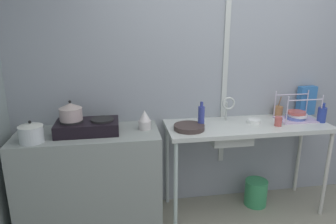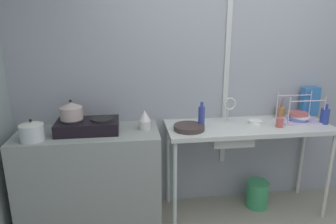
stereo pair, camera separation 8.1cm
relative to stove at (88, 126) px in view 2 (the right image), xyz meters
name	(u,v)px [view 2 (the right image)]	position (x,y,z in m)	size (l,w,h in m)	color
wall_back	(225,68)	(1.32, 0.32, 0.44)	(4.87, 0.10, 2.80)	#8D959B
wall_metal_strip	(228,54)	(1.32, 0.26, 0.58)	(0.05, 0.01, 2.24)	#B7BFB7
counter_concrete	(91,178)	(-0.01, 0.00, -0.51)	(1.24, 0.54, 0.91)	gray
counter_sink	(248,132)	(1.47, 0.00, -0.13)	(1.55, 0.54, 0.91)	#B7BFB7
stove	(88,126)	(0.00, 0.00, 0.00)	(0.53, 0.30, 0.12)	black
pot_on_left_burner	(71,111)	(-0.13, 0.00, 0.14)	(0.19, 0.19, 0.17)	#A79592
pot_beside_stove	(32,131)	(-0.42, -0.15, 0.02)	(0.19, 0.19, 0.18)	silver
percolator	(145,120)	(0.50, 0.02, 0.03)	(0.12, 0.12, 0.17)	beige
sink_basin	(229,134)	(1.28, -0.04, -0.13)	(0.37, 0.31, 0.14)	#B7BFB7
faucet	(229,106)	(1.31, 0.11, 0.11)	(0.13, 0.07, 0.25)	#B7BFB7
frying_pan	(189,128)	(0.89, -0.06, -0.04)	(0.28, 0.28, 0.04)	#3B302C
dish_rack	(299,117)	(1.99, 0.04, -0.01)	(0.37, 0.25, 0.27)	#B7B1C2
cup_by_rack	(280,123)	(1.73, -0.09, -0.02)	(0.07, 0.07, 0.08)	#B1514C
small_bowl_on_drainboard	(255,122)	(1.54, 0.02, -0.04)	(0.12, 0.12, 0.04)	white
bottle_by_sink	(202,117)	(1.01, -0.01, 0.05)	(0.06, 0.06, 0.24)	#313C8A
bottle_by_rack	(325,116)	(2.20, -0.05, 0.02)	(0.08, 0.08, 0.19)	navy
cereal_box	(310,101)	(2.20, 0.21, 0.09)	(0.19, 0.07, 0.30)	#316EAF
utensil_jar	(280,112)	(1.89, 0.20, -0.01)	(0.09, 0.09, 0.21)	#A37043
bucket_on_floor	(257,194)	(1.64, 0.04, -0.83)	(0.23, 0.23, 0.27)	#359057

